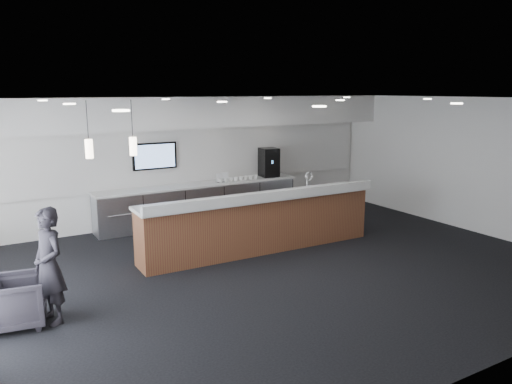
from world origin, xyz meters
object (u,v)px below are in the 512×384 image
service_counter (260,222)px  coffee_machine (269,162)px  armchair (15,302)px  lounge_guest (49,266)px

service_counter → coffee_machine: size_ratio=6.74×
service_counter → armchair: bearing=-165.1°
coffee_machine → service_counter: bearing=-117.6°
service_counter → lounge_guest: lounge_guest is taller
coffee_machine → lounge_guest: 7.07m
service_counter → armchair: 4.67m
service_counter → armchair: size_ratio=6.50×
coffee_machine → armchair: (-6.36, -3.73, -0.97)m
lounge_guest → service_counter: bearing=88.4°
service_counter → coffee_machine: 3.26m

